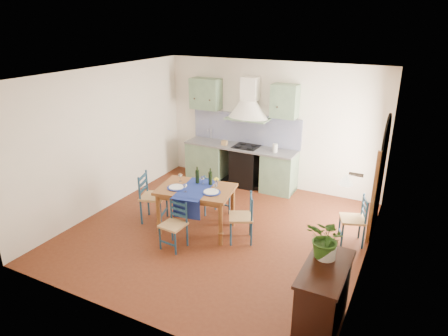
{
  "coord_description": "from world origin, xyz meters",
  "views": [
    {
      "loc": [
        2.99,
        -5.64,
        3.65
      ],
      "look_at": [
        -0.05,
        0.3,
        1.12
      ],
      "focal_mm": 32.0,
      "sensor_mm": 36.0,
      "label": 1
    }
  ],
  "objects": [
    {
      "name": "back_wall",
      "position": [
        -0.47,
        2.29,
        1.05
      ],
      "size": [
        5.0,
        0.96,
        2.8
      ],
      "color": "silver",
      "rests_on": "ground"
    },
    {
      "name": "chair_far",
      "position": [
        -0.32,
        0.51,
        0.44
      ],
      "size": [
        0.45,
        0.45,
        0.85
      ],
      "color": "navy",
      "rests_on": "ground"
    },
    {
      "name": "right_wall",
      "position": [
        2.5,
        0.28,
        1.34
      ],
      "size": [
        0.26,
        5.0,
        2.8
      ],
      "color": "silver",
      "rests_on": "ground"
    },
    {
      "name": "chair_left",
      "position": [
        -1.32,
        -0.2,
        0.49
      ],
      "size": [
        0.55,
        0.55,
        0.94
      ],
      "color": "navy",
      "rests_on": "ground"
    },
    {
      "name": "sideboard",
      "position": [
        2.26,
        -1.61,
        0.51
      ],
      "size": [
        0.5,
        1.05,
        0.94
      ],
      "color": "black",
      "rests_on": "ground"
    },
    {
      "name": "left_wall",
      "position": [
        -2.5,
        0.0,
        1.4
      ],
      "size": [
        0.04,
        5.0,
        2.8
      ],
      "primitive_type": "cube",
      "color": "silver",
      "rests_on": "ground"
    },
    {
      "name": "chair_near",
      "position": [
        -0.41,
        -0.8,
        0.42
      ],
      "size": [
        0.4,
        0.4,
        0.81
      ],
      "color": "navy",
      "rests_on": "ground"
    },
    {
      "name": "floor",
      "position": [
        0.0,
        0.0,
        0.0
      ],
      "size": [
        5.0,
        5.0,
        0.0
      ],
      "primitive_type": "plane",
      "color": "#4B1E10",
      "rests_on": "ground"
    },
    {
      "name": "chair_right",
      "position": [
        0.51,
        -0.09,
        0.45
      ],
      "size": [
        0.54,
        0.54,
        0.86
      ],
      "color": "navy",
      "rests_on": "ground"
    },
    {
      "name": "dining_table",
      "position": [
        -0.38,
        -0.14,
        0.73
      ],
      "size": [
        1.43,
        1.11,
        1.15
      ],
      "color": "brown",
      "rests_on": "ground"
    },
    {
      "name": "chair_spare",
      "position": [
        2.23,
        0.7,
        0.44
      ],
      "size": [
        0.51,
        0.51,
        0.86
      ],
      "color": "navy",
      "rests_on": "ground"
    },
    {
      "name": "ceiling",
      "position": [
        0.0,
        0.0,
        2.8
      ],
      "size": [
        5.0,
        5.0,
        0.01
      ],
      "primitive_type": "cube",
      "color": "silver",
      "rests_on": "back_wall"
    },
    {
      "name": "potted_plant",
      "position": [
        2.21,
        -1.42,
        1.19
      ],
      "size": [
        0.57,
        0.53,
        0.51
      ],
      "primitive_type": "imported",
      "rotation": [
        0.0,
        0.0,
        -0.33
      ],
      "color": "#2E5B1B",
      "rests_on": "sideboard"
    }
  ]
}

